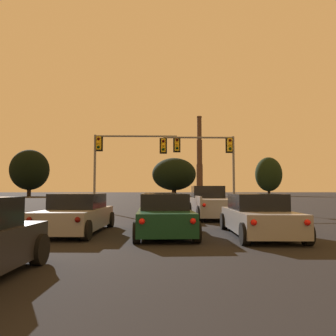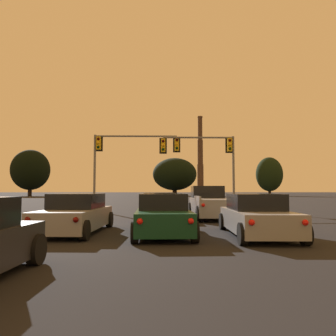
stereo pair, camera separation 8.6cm
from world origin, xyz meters
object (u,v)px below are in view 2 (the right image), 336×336
sedan_center_lane_front (160,207)px  sedan_right_lane_second (256,216)px  pickup_truck_right_lane_front (211,204)px  traffic_light_overhead_left (124,152)px  traffic_light_overhead_right (208,153)px  sedan_left_lane_second (76,214)px  smokestack (200,163)px  sedan_center_lane_second (163,215)px

sedan_center_lane_front → sedan_right_lane_second: size_ratio=0.99×
pickup_truck_right_lane_front → traffic_light_overhead_left: size_ratio=0.80×
sedan_right_lane_second → traffic_light_overhead_right: 14.58m
sedan_right_lane_second → pickup_truck_right_lane_front: 7.37m
sedan_left_lane_second → smokestack: smokestack is taller
sedan_center_lane_second → pickup_truck_right_lane_front: bearing=66.6°
sedan_left_lane_second → traffic_light_overhead_left: 14.01m
traffic_light_overhead_left → smokestack: (23.82, 151.74, 12.07)m
sedan_center_lane_front → pickup_truck_right_lane_front: (2.87, 1.07, 0.14)m
sedan_left_lane_second → sedan_center_lane_front: bearing=62.3°
sedan_center_lane_second → traffic_light_overhead_left: 14.84m
sedan_right_lane_second → smokestack: (17.59, 166.16, 15.99)m
sedan_right_lane_second → sedan_center_lane_second: 3.23m
sedan_center_lane_front → sedan_center_lane_second: 5.85m
sedan_left_lane_second → traffic_light_overhead_right: (6.78, 13.11, 3.78)m
pickup_truck_right_lane_front → traffic_light_overhead_right: size_ratio=0.92×
sedan_left_lane_second → traffic_light_overhead_right: traffic_light_overhead_right is taller
sedan_right_lane_second → traffic_light_overhead_left: (-6.23, 14.42, 3.93)m
pickup_truck_right_lane_front → smokestack: (18.06, 158.81, 15.86)m
sedan_center_lane_front → traffic_light_overhead_right: 9.43m
pickup_truck_right_lane_front → traffic_light_overhead_right: 7.70m
sedan_right_lane_second → smokestack: size_ratio=0.11×
pickup_truck_right_lane_front → traffic_light_overhead_right: (0.85, 6.73, 3.64)m
traffic_light_overhead_left → smokestack: size_ratio=0.16×
traffic_light_overhead_left → smokestack: smokestack is taller
sedan_left_lane_second → sedan_center_lane_second: bearing=-7.3°
sedan_center_lane_front → smokestack: bearing=83.0°
sedan_right_lane_second → pickup_truck_right_lane_front: (-0.47, 7.35, 0.14)m
sedan_center_lane_second → sedan_left_lane_second: bearing=168.6°
sedan_left_lane_second → pickup_truck_right_lane_front: bearing=49.3°
sedan_center_lane_second → smokestack: size_ratio=0.11×
sedan_center_lane_second → traffic_light_overhead_right: bearing=73.5°
sedan_center_lane_front → smokestack: size_ratio=0.11×
sedan_right_lane_second → traffic_light_overhead_right: size_ratio=0.80×
sedan_left_lane_second → sedan_right_lane_second: same height
pickup_truck_right_lane_front → traffic_light_overhead_right: bearing=82.6°
sedan_center_lane_front → traffic_light_overhead_right: bearing=65.0°
sedan_right_lane_second → traffic_light_overhead_right: traffic_light_overhead_right is taller
smokestack → sedan_left_lane_second: bearing=-98.3°
traffic_light_overhead_right → traffic_light_overhead_left: 6.61m
sedan_left_lane_second → sedan_center_lane_second: size_ratio=1.00×
sedan_center_lane_second → traffic_light_overhead_left: (-3.02, 13.99, 3.93)m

